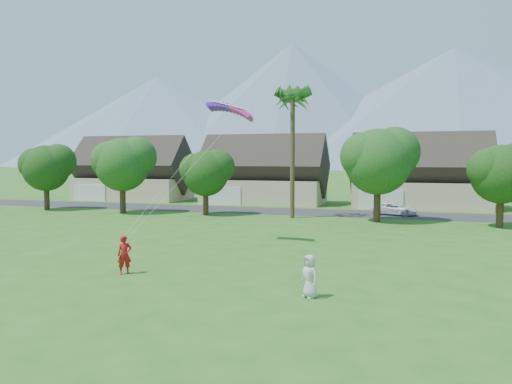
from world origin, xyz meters
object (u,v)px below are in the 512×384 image
at_px(kite_flyer, 124,255).
at_px(watcher, 310,276).
at_px(parked_car, 395,209).
at_px(parafoil_kite, 231,108).

relative_size(kite_flyer, watcher, 1.07).
bearing_deg(watcher, parked_car, 124.19).
distance_m(kite_flyer, watcher, 9.81).
bearing_deg(watcher, parafoil_kite, 162.44).
xyz_separation_m(kite_flyer, watcher, (9.70, -1.45, -0.07)).
bearing_deg(parafoil_kite, parked_car, 65.01).
height_order(watcher, parked_car, watcher).
xyz_separation_m(watcher, parked_car, (2.62, 32.02, -0.28)).
xyz_separation_m(watcher, parafoil_kite, (-7.60, 11.45, 8.23)).
relative_size(watcher, parked_car, 0.40).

